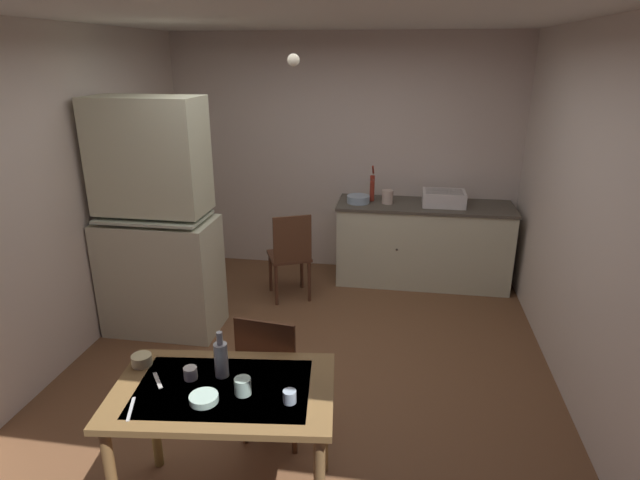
{
  "coord_description": "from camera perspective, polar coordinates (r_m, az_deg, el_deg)",
  "views": [
    {
      "loc": [
        0.67,
        -3.61,
        2.4
      ],
      "look_at": [
        0.11,
        -0.13,
        1.14
      ],
      "focal_mm": 29.36,
      "sensor_mm": 36.0,
      "label": 1
    }
  ],
  "objects": [
    {
      "name": "soup_bowl_small",
      "position": [
        3.11,
        -18.86,
        -12.28
      ],
      "size": [
        0.11,
        0.11,
        0.06
      ],
      "primitive_type": "cylinder",
      "color": "beige",
      "rests_on": "dining_table"
    },
    {
      "name": "teacup_mint",
      "position": [
        2.75,
        -8.42,
        -15.49
      ],
      "size": [
        0.08,
        0.08,
        0.09
      ],
      "primitive_type": "cylinder",
      "color": "#ADD1C1",
      "rests_on": "dining_table"
    },
    {
      "name": "mug_dark",
      "position": [
        2.68,
        -3.34,
        -16.67
      ],
      "size": [
        0.07,
        0.07,
        0.06
      ],
      "primitive_type": "cylinder",
      "color": "#9EB2C6",
      "rests_on": "dining_table"
    },
    {
      "name": "chair_by_counter",
      "position": [
        5.28,
        -3.25,
        -1.54
      ],
      "size": [
        0.53,
        0.53,
        0.93
      ],
      "color": "#533020",
      "rests_on": "ground"
    },
    {
      "name": "glass_bottle",
      "position": [
        2.87,
        -10.73,
        -12.57
      ],
      "size": [
        0.07,
        0.07,
        0.26
      ],
      "color": "#B7BCC1",
      "rests_on": "dining_table"
    },
    {
      "name": "stoneware_crock",
      "position": [
        5.63,
        7.37,
        4.69
      ],
      "size": [
        0.12,
        0.12,
        0.14
      ],
      "primitive_type": "cylinder",
      "color": "beige",
      "rests_on": "counter_cabinet"
    },
    {
      "name": "ceiling_slab",
      "position": [
        3.69,
        -1.55,
        24.06
      ],
      "size": [
        3.96,
        4.45,
        0.1
      ],
      "primitive_type": "cube",
      "color": "white"
    },
    {
      "name": "table_knife",
      "position": [
        2.8,
        -19.92,
        -16.92
      ],
      "size": [
        0.07,
        0.18,
        0.0
      ],
      "primitive_type": "cube",
      "rotation": [
        0.0,
        0.0,
        1.89
      ],
      "color": "silver",
      "rests_on": "dining_table"
    },
    {
      "name": "counter_cabinet",
      "position": [
        5.81,
        11.12,
        -0.37
      ],
      "size": [
        1.85,
        0.64,
        0.89
      ],
      "color": "beige",
      "rests_on": "ground"
    },
    {
      "name": "chair_far_side",
      "position": [
        3.42,
        -5.14,
        -14.3
      ],
      "size": [
        0.44,
        0.44,
        0.92
      ],
      "color": "#502F19",
      "rests_on": "ground"
    },
    {
      "name": "pendant_bulb",
      "position": [
        3.52,
        -2.9,
        19.0
      ],
      "size": [
        0.08,
        0.08,
        0.08
      ],
      "primitive_type": "sphere",
      "color": "#F9EFCC"
    },
    {
      "name": "wall_back",
      "position": [
        5.98,
        2.54,
        9.19
      ],
      "size": [
        3.96,
        0.1,
        2.63
      ],
      "primitive_type": "cube",
      "color": "beige",
      "rests_on": "ground"
    },
    {
      "name": "sink_basin",
      "position": [
        5.67,
        13.34,
        4.48
      ],
      "size": [
        0.44,
        0.34,
        0.15
      ],
      "color": "white",
      "rests_on": "counter_cabinet"
    },
    {
      "name": "mixing_bowl_counter",
      "position": [
        5.63,
        4.19,
        4.46
      ],
      "size": [
        0.24,
        0.24,
        0.08
      ],
      "primitive_type": "cylinder",
      "color": "#9EB2C6",
      "rests_on": "counter_cabinet"
    },
    {
      "name": "hand_pump",
      "position": [
        5.68,
        5.71,
        5.9
      ],
      "size": [
        0.05,
        0.27,
        0.39
      ],
      "color": "maroon",
      "rests_on": "counter_cabinet"
    },
    {
      "name": "teaspoon_near_bowl",
      "position": [
        2.96,
        -17.28,
        -14.4
      ],
      "size": [
        0.11,
        0.13,
        0.0
      ],
      "primitive_type": "cube",
      "rotation": [
        0.0,
        0.0,
        5.36
      ],
      "color": "beige",
      "rests_on": "dining_table"
    },
    {
      "name": "dining_table",
      "position": [
        2.9,
        -10.38,
        -17.33
      ],
      "size": [
        1.21,
        0.82,
        0.78
      ],
      "color": "brown",
      "rests_on": "ground"
    },
    {
      "name": "hutch_cabinet",
      "position": [
        4.75,
        -17.37,
        1.29
      ],
      "size": [
        1.0,
        0.56,
        2.08
      ],
      "color": "beige",
      "rests_on": "ground"
    },
    {
      "name": "ground_plane",
      "position": [
        4.39,
        -1.22,
        -13.47
      ],
      "size": [
        5.35,
        5.35,
        0.0
      ],
      "primitive_type": "plane",
      "color": "brown"
    },
    {
      "name": "wall_left",
      "position": [
        4.61,
        -26.41,
        4.01
      ],
      "size": [
        0.1,
        4.45,
        2.63
      ],
      "primitive_type": "cube",
      "color": "beige",
      "rests_on": "ground"
    },
    {
      "name": "teacup_cream",
      "position": [
        2.92,
        -13.94,
        -13.9
      ],
      "size": [
        0.07,
        0.07,
        0.07
      ],
      "primitive_type": "cylinder",
      "color": "white",
      "rests_on": "dining_table"
    },
    {
      "name": "serving_bowl_wide",
      "position": [
        2.75,
        -12.55,
        -16.5
      ],
      "size": [
        0.14,
        0.14,
        0.04
      ],
      "primitive_type": "cylinder",
      "color": "#ADD1C1",
      "rests_on": "dining_table"
    },
    {
      "name": "wall_right",
      "position": [
        3.99,
        27.84,
        1.6
      ],
      "size": [
        0.1,
        4.45,
        2.63
      ],
      "primitive_type": "cube",
      "color": "beige",
      "rests_on": "ground"
    }
  ]
}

